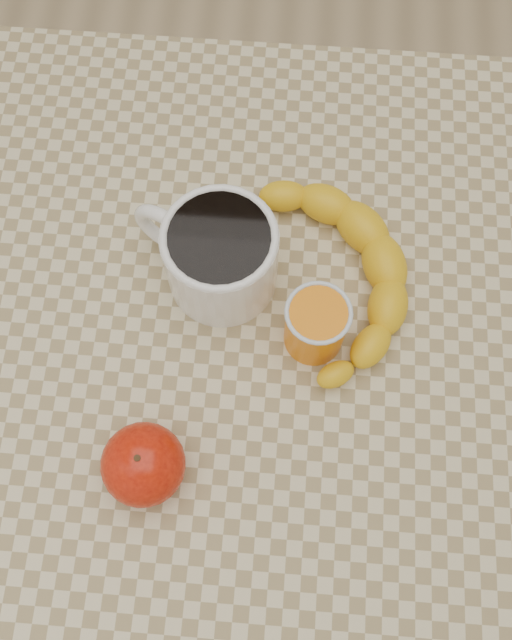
# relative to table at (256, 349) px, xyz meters

# --- Properties ---
(ground) EXTENTS (3.00, 3.00, 0.00)m
(ground) POSITION_rel_table_xyz_m (0.00, 0.00, -0.66)
(ground) COLOR tan
(ground) RESTS_ON ground
(table) EXTENTS (0.80, 0.80, 0.75)m
(table) POSITION_rel_table_xyz_m (0.00, 0.00, 0.00)
(table) COLOR beige
(table) RESTS_ON ground
(coffee_mug) EXTENTS (0.19, 0.17, 0.11)m
(coffee_mug) POSITION_rel_table_xyz_m (-0.05, 0.06, 0.14)
(coffee_mug) COLOR white
(coffee_mug) RESTS_ON table
(orange_juice_glass) EXTENTS (0.07, 0.07, 0.08)m
(orange_juice_glass) POSITION_rel_table_xyz_m (0.06, -0.01, 0.13)
(orange_juice_glass) COLOR orange
(orange_juice_glass) RESTS_ON table
(apple) EXTENTS (0.10, 0.10, 0.08)m
(apple) POSITION_rel_table_xyz_m (-0.10, -0.17, 0.13)
(apple) COLOR #950E04
(apple) RESTS_ON table
(banana) EXTENTS (0.42, 0.45, 0.05)m
(banana) POSITION_rel_table_xyz_m (0.08, 0.06, 0.11)
(banana) COLOR yellow
(banana) RESTS_ON table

